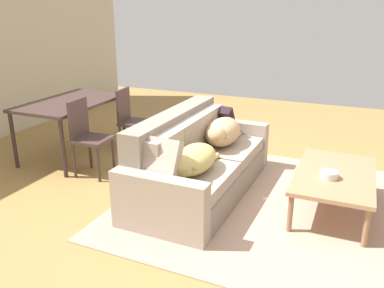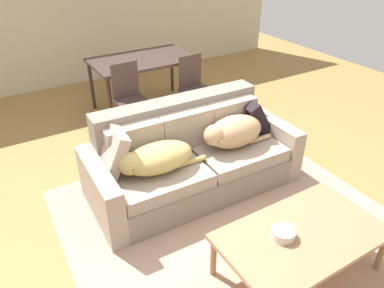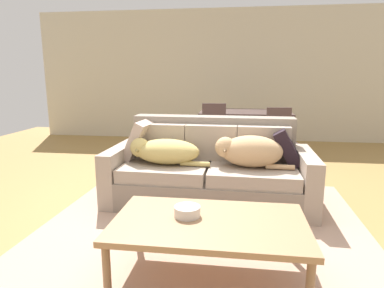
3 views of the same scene
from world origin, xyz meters
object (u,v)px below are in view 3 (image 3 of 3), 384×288
object	(u,v)px
couch	(210,170)
dining_chair_near_right	(279,136)
throw_pillow_by_right_arm	(287,147)
bowl_on_coffee_table	(187,211)
dog_on_left_cushion	(164,151)
throw_pillow_by_left_arm	(139,140)
dog_on_right_cushion	(249,151)
dining_table	(245,115)
dining_chair_near_left	(214,132)
coffee_table	(209,226)

from	to	relation	value
couch	dining_chair_near_right	size ratio (longest dim) A/B	2.42
throw_pillow_by_right_arm	bowl_on_coffee_table	world-z (taller)	throw_pillow_by_right_arm
dog_on_left_cushion	throw_pillow_by_right_arm	bearing A→B (deg)	9.54
couch	throw_pillow_by_left_arm	size ratio (longest dim) A/B	4.82
bowl_on_coffee_table	dining_chair_near_right	bearing A→B (deg)	71.47
throw_pillow_by_left_arm	dining_chair_near_right	world-z (taller)	dining_chair_near_right
dog_on_right_cushion	throw_pillow_by_left_arm	distance (m)	1.24
dining_chair_near_right	throw_pillow_by_left_arm	bearing A→B (deg)	-147.88
dining_table	throw_pillow_by_left_arm	bearing A→B (deg)	-121.90
dining_chair_near_left	dining_chair_near_right	distance (m)	0.97
throw_pillow_by_right_arm	dining_chair_near_right	distance (m)	1.37
dog_on_left_cushion	dining_chair_near_right	world-z (taller)	dining_chair_near_right
dog_on_right_cushion	dining_chair_near_right	xyz separation A→B (m)	(0.50, 1.55, -0.11)
couch	dog_on_left_cushion	world-z (taller)	couch
coffee_table	dining_chair_near_right	world-z (taller)	dining_chair_near_right
couch	bowl_on_coffee_table	world-z (taller)	couch
coffee_table	dining_chair_near_left	size ratio (longest dim) A/B	1.35
dog_on_left_cushion	dining_chair_near_right	bearing A→B (deg)	49.74
dog_on_left_cushion	dining_chair_near_right	xyz separation A→B (m)	(1.37, 1.55, -0.08)
throw_pillow_by_left_arm	dining_table	bearing A→B (deg)	58.10
dining_chair_near_left	dining_table	bearing A→B (deg)	49.06
bowl_on_coffee_table	couch	bearing A→B (deg)	88.43
dining_table	bowl_on_coffee_table	bearing A→B (deg)	-97.42
dog_on_right_cushion	dining_chair_near_left	xyz separation A→B (m)	(-0.47, 1.58, -0.08)
throw_pillow_by_right_arm	dog_on_right_cushion	bearing A→B (deg)	-154.99
dining_table	dog_on_right_cushion	bearing A→B (deg)	-90.13
dog_on_right_cushion	throw_pillow_by_right_arm	world-z (taller)	throw_pillow_by_right_arm
dog_on_left_cushion	dining_table	size ratio (longest dim) A/B	0.59
bowl_on_coffee_table	coffee_table	bearing A→B (deg)	-18.15
dog_on_right_cushion	throw_pillow_by_right_arm	bearing A→B (deg)	26.35
couch	coffee_table	size ratio (longest dim) A/B	1.71
couch	dining_chair_near_left	bearing A→B (deg)	94.02
dining_table	coffee_table	bearing A→B (deg)	-94.80
couch	dining_table	distance (m)	2.10
dog_on_left_cushion	dining_chair_near_left	bearing A→B (deg)	76.78
dog_on_left_cushion	throw_pillow_by_left_arm	bearing A→B (deg)	147.67
couch	bowl_on_coffee_table	bearing A→B (deg)	-90.23
dining_table	couch	bearing A→B (deg)	-101.40
throw_pillow_by_left_arm	coffee_table	distance (m)	1.80
throw_pillow_by_left_arm	coffee_table	xyz separation A→B (m)	(0.93, -1.52, -0.26)
throw_pillow_by_left_arm	bowl_on_coffee_table	world-z (taller)	throw_pillow_by_left_arm
dog_on_left_cushion	coffee_table	xyz separation A→B (m)	(0.59, -1.30, -0.19)
coffee_table	dining_table	xyz separation A→B (m)	(0.29, 3.48, 0.33)
dog_on_left_cushion	bowl_on_coffee_table	world-z (taller)	dog_on_left_cushion
dog_on_left_cushion	dog_on_right_cushion	distance (m)	0.88
couch	dog_on_right_cushion	bearing A→B (deg)	-20.71
dog_on_left_cushion	throw_pillow_by_left_arm	size ratio (longest dim) A/B	1.90
bowl_on_coffee_table	dining_chair_near_right	size ratio (longest dim) A/B	0.20
throw_pillow_by_left_arm	throw_pillow_by_right_arm	bearing A→B (deg)	-1.34
throw_pillow_by_left_arm	coffee_table	bearing A→B (deg)	-58.68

